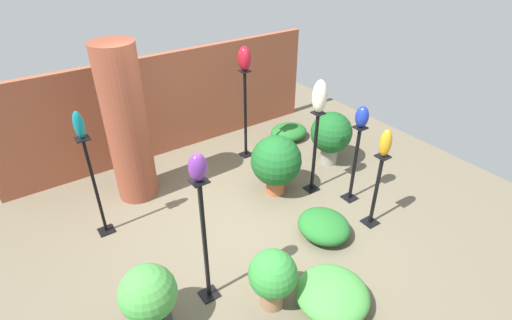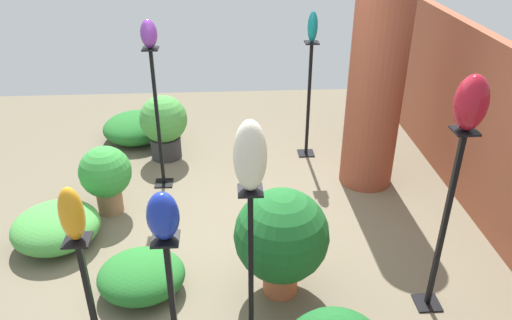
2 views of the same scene
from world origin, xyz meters
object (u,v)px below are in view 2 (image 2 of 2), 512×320
pedestal_ivory (251,277)px  art_vase_ivory (250,156)px  art_vase_ruby (471,103)px  art_vase_violet (149,34)px  pedestal_violet (158,125)px  potted_plant_near_pillar (281,237)px  art_vase_cobalt (163,216)px  art_vase_teal (313,27)px  pedestal_amber (92,311)px  art_vase_amber (72,214)px  pedestal_teal (308,105)px  brick_pillar (376,85)px  pedestal_ruby (443,232)px  potted_plant_back_center (164,124)px  potted_plant_mid_left (106,175)px

pedestal_ivory → art_vase_ivory: art_vase_ivory is taller
art_vase_ruby → art_vase_violet: size_ratio=1.35×
pedestal_violet → potted_plant_near_pillar: pedestal_violet is taller
art_vase_violet → art_vase_ivory: bearing=21.0°
art_vase_cobalt → art_vase_ivory: bearing=122.5°
art_vase_cobalt → art_vase_teal: bearing=157.5°
pedestal_amber → pedestal_ivory: size_ratio=0.83×
art_vase_cobalt → art_vase_amber: art_vase_cobalt is taller
pedestal_violet → potted_plant_near_pillar: (1.80, 1.15, -0.19)m
pedestal_violet → pedestal_amber: (2.45, -0.18, -0.24)m
art_vase_ivory → pedestal_amber: bearing=-82.3°
pedestal_teal → potted_plant_near_pillar: 2.50m
pedestal_ivory → potted_plant_near_pillar: 0.58m
brick_pillar → art_vase_ivory: (2.25, -1.43, 0.39)m
pedestal_ruby → art_vase_teal: (-2.66, -0.60, 0.89)m
pedestal_ruby → art_vase_amber: 2.61m
art_vase_ivory → potted_plant_back_center: size_ratio=0.59×
art_vase_violet → art_vase_ivory: 2.47m
art_vase_ruby → potted_plant_near_pillar: art_vase_ruby is taller
pedestal_teal → art_vase_amber: art_vase_amber is taller
art_vase_ruby → potted_plant_near_pillar: 1.70m
pedestal_ruby → pedestal_amber: 2.56m
art_vase_violet → potted_plant_near_pillar: 2.43m
art_vase_violet → potted_plant_back_center: bearing=-177.3°
pedestal_teal → potted_plant_back_center: bearing=-91.0°
potted_plant_back_center → art_vase_ruby: bearing=41.2°
pedestal_teal → pedestal_ivory: (2.94, -0.85, -0.06)m
pedestal_ruby → potted_plant_back_center: size_ratio=1.94×
pedestal_ivory → art_vase_cobalt: (0.32, -0.50, 0.75)m
pedestal_amber → potted_plant_back_center: pedestal_amber is taller
art_vase_cobalt → potted_plant_mid_left: size_ratio=0.42×
pedestal_amber → art_vase_teal: size_ratio=3.15×
art_vase_amber → pedestal_violet: bearing=175.7°
pedestal_teal → pedestal_violet: 1.85m
pedestal_violet → art_vase_violet: art_vase_violet is taller
brick_pillar → pedestal_ivory: brick_pillar is taller
pedestal_violet → potted_plant_back_center: size_ratio=1.96×
brick_pillar → art_vase_teal: size_ratio=6.72×
art_vase_amber → art_vase_ivory: bearing=97.7°
pedestal_amber → potted_plant_mid_left: 1.96m
art_vase_cobalt → art_vase_amber: 0.60m
pedestal_teal → art_vase_cobalt: bearing=-22.5°
art_vase_teal → art_vase_cobalt: art_vase_teal is taller
pedestal_violet → art_vase_teal: 2.04m
pedestal_violet → art_vase_ruby: size_ratio=4.08×
brick_pillar → pedestal_ruby: brick_pillar is taller
pedestal_ivory → art_vase_teal: (-2.94, 0.85, 1.01)m
potted_plant_near_pillar → potted_plant_mid_left: bearing=-127.9°
potted_plant_mid_left → potted_plant_back_center: bearing=158.5°
art_vase_ruby → art_vase_amber: (0.42, -2.51, -0.48)m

